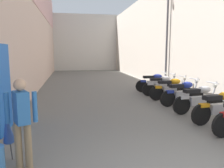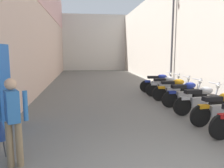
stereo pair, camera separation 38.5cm
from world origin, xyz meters
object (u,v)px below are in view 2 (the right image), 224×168
motorcycle_fifth (185,93)px  umbrella_leaning (0,126)px  motorcycle_seventh (166,85)px  motorcycle_sixth (174,89)px  pedestrian_by_doorway (13,116)px  motorcycle_eighth (159,82)px  motorcycle_third (221,107)px  street_lamp (171,32)px  motorcycle_fourth (201,99)px

motorcycle_fifth → umbrella_leaning: size_ratio=1.91×
motorcycle_fifth → motorcycle_seventh: (0.00, 1.95, 0.00)m
motorcycle_fifth → motorcycle_seventh: same height
motorcycle_sixth → pedestrian_by_doorway: size_ratio=1.18×
motorcycle_eighth → motorcycle_third: bearing=-90.0°
motorcycle_eighth → motorcycle_fifth: bearing=-90.0°
motorcycle_eighth → pedestrian_by_doorway: (-4.93, -6.63, 0.42)m
motorcycle_fifth → motorcycle_eighth: bearing=90.0°
street_lamp → motorcycle_eighth: bearing=-150.2°
umbrella_leaning → motorcycle_third: bearing=15.0°
pedestrian_by_doorway → motorcycle_sixth: bearing=43.7°
motorcycle_eighth → umbrella_leaning: motorcycle_eighth is taller
motorcycle_fourth → umbrella_leaning: bearing=-154.9°
motorcycle_seventh → motorcycle_eighth: size_ratio=1.00×
motorcycle_fifth → motorcycle_sixth: 1.00m
motorcycle_third → pedestrian_by_doorway: pedestrian_by_doorway is taller
motorcycle_fifth → motorcycle_seventh: size_ratio=1.00×
motorcycle_third → motorcycle_fifth: same height
motorcycle_third → street_lamp: 6.02m
motorcycle_fourth → umbrella_leaning: 5.77m
motorcycle_fifth → umbrella_leaning: 6.29m
motorcycle_fourth → street_lamp: size_ratio=0.36×
umbrella_leaning → motorcycle_seventh: bearing=46.3°
pedestrian_by_doorway → umbrella_leaning: bearing=144.8°
motorcycle_sixth → motorcycle_fifth: bearing=-90.0°
pedestrian_by_doorway → street_lamp: bearing=51.3°
motorcycle_fifth → pedestrian_by_doorway: pedestrian_by_doorway is taller
motorcycle_seventh → motorcycle_eighth: (-0.00, 0.97, 0.00)m
motorcycle_eighth → umbrella_leaning: size_ratio=1.92×
motorcycle_fourth → motorcycle_sixth: size_ratio=1.00×
motorcycle_fifth → motorcycle_eighth: size_ratio=1.00×
motorcycle_sixth → pedestrian_by_doorway: (-4.93, -4.71, 0.42)m
motorcycle_sixth → motorcycle_eighth: size_ratio=1.00×
motorcycle_eighth → umbrella_leaning: (-5.22, -6.43, 0.18)m
motorcycle_fourth → motorcycle_sixth: bearing=90.0°
motorcycle_fifth → motorcycle_sixth: size_ratio=1.00×
motorcycle_fourth → motorcycle_seventh: bearing=90.0°
street_lamp → motorcycle_fourth: bearing=-99.2°
motorcycle_seventh → pedestrian_by_doorway: size_ratio=1.18×
motorcycle_fourth → motorcycle_third: bearing=-90.0°
motorcycle_seventh → street_lamp: street_lamp is taller
motorcycle_third → motorcycle_seventh: bearing=90.0°
motorcycle_third → street_lamp: size_ratio=0.36×
pedestrian_by_doorway → umbrella_leaning: size_ratio=1.63×
motorcycle_third → umbrella_leaning: size_ratio=1.91×
motorcycle_seventh → street_lamp: (0.71, 1.37, 2.50)m
street_lamp → motorcycle_third: bearing=-97.4°
motorcycle_eighth → street_lamp: bearing=29.8°
motorcycle_fourth → motorcycle_fifth: bearing=90.0°
motorcycle_fourth → motorcycle_sixth: (0.00, 2.07, 0.00)m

